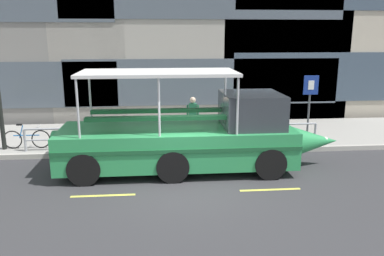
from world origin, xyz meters
The scene contains 10 objects.
ground_plane centered at (0.00, 0.00, 0.00)m, with size 120.00×120.00×0.00m, color #333335.
sidewalk centered at (0.00, 5.60, 0.09)m, with size 32.00×4.80×0.18m, color #99968E.
curb_edge centered at (0.00, 3.11, 0.09)m, with size 32.00×0.18×0.18m, color #B2ADA3.
lane_centreline centered at (0.00, -0.54, 0.00)m, with size 25.80×0.12×0.01m.
curb_guardrail centered at (-0.20, 3.45, 0.77)m, with size 11.14×0.09×0.87m.
parking_sign centered at (5.27, 4.07, 1.97)m, with size 0.60×0.12×2.64m.
leaned_bicycle centered at (-5.78, 3.83, 0.56)m, with size 1.74×0.46×0.96m.
duck_tour_boat centered at (0.34, 1.46, 1.09)m, with size 9.45×2.56×3.28m.
pedestrian_near_bow centered at (3.11, 4.70, 1.10)m, with size 0.44×0.22×1.53m.
pedestrian_mid_left centered at (0.61, 4.65, 1.24)m, with size 0.51×0.24×1.75m.
Camera 1 is at (-0.82, -10.94, 4.43)m, focal length 36.60 mm.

